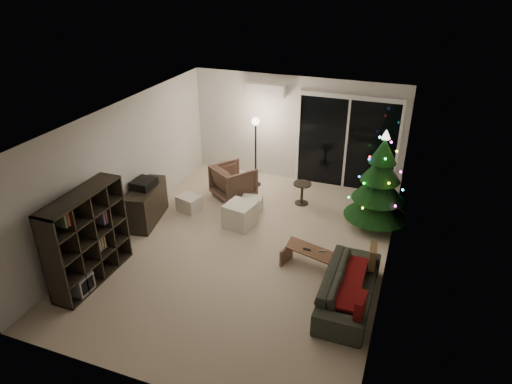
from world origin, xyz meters
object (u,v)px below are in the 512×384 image
armchair (233,182)px  christmas_tree (380,180)px  sofa (349,288)px  bookshelf (77,236)px  media_cabinet (146,204)px  coffee_table (315,260)px

armchair → christmas_tree: 3.21m
sofa → christmas_tree: size_ratio=0.93×
sofa → bookshelf: bearing=101.8°
armchair → sofa: armchair is taller
armchair → sofa: size_ratio=0.44×
media_cabinet → christmas_tree: size_ratio=0.60×
media_cabinet → armchair: (1.24, 1.59, -0.01)m
bookshelf → media_cabinet: bearing=78.0°
coffee_table → christmas_tree: size_ratio=0.54×
bookshelf → christmas_tree: size_ratio=0.78×
coffee_table → christmas_tree: christmas_tree is taller
armchair → coffee_table: size_ratio=0.76×
media_cabinet → coffee_table: media_cabinet is taller
bookshelf → armchair: size_ratio=1.93×
media_cabinet → armchair: size_ratio=1.48×
bookshelf → armchair: 3.78m
bookshelf → christmas_tree: bearing=25.5°
media_cabinet → armchair: bearing=40.8°
coffee_table → christmas_tree: bearing=82.7°
armchair → coffee_table: bearing=174.3°
sofa → coffee_table: sofa is taller
media_cabinet → coffee_table: (3.60, -0.40, -0.21)m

